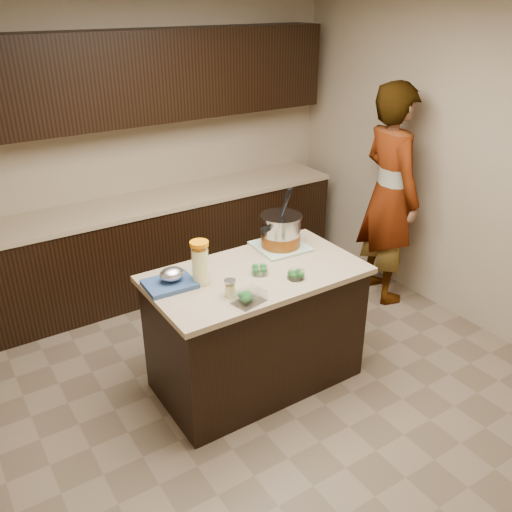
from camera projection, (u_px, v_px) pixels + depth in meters
The scene contains 13 objects.
ground_plane at pixel (256, 379), 4.03m from camera, with size 4.00×4.00×0.00m, color brown.
room_shell at pixel (256, 153), 3.28m from camera, with size 4.04×4.04×2.72m.
back_cabinets at pixel (152, 194), 4.93m from camera, with size 3.60×0.63×2.33m.
island at pixel (256, 328), 3.83m from camera, with size 1.46×0.81×0.90m.
dish_towel at pixel (280, 246), 3.98m from camera, with size 0.36×0.36×0.02m, color #629169.
stock_pot at pixel (281, 233), 3.93m from camera, with size 0.42×0.37×0.43m.
lemonade_pitcher at pixel (200, 264), 3.44m from camera, with size 0.12×0.12×0.29m.
mason_jar at pixel (230, 289), 3.33m from camera, with size 0.08×0.08×0.12m.
broccoli_tub_left at pixel (260, 270), 3.60m from camera, with size 0.12×0.12×0.06m.
broccoli_tub_right at pixel (296, 275), 3.55m from camera, with size 0.14×0.14×0.05m.
broccoli_tub_rect at pixel (249, 298), 3.27m from camera, with size 0.22×0.18×0.07m.
blue_tray at pixel (171, 280), 3.45m from camera, with size 0.32×0.26×0.12m.
person at pixel (389, 195), 4.78m from camera, with size 0.72×0.47×1.96m, color gray.
Camera 1 is at (-1.75, -2.70, 2.59)m, focal length 38.00 mm.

